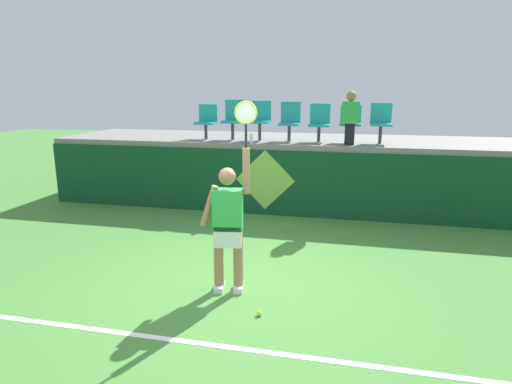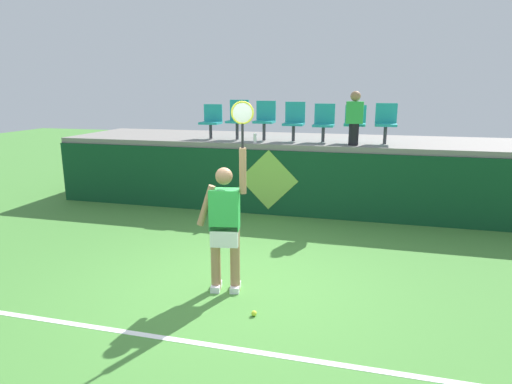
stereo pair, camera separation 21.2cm
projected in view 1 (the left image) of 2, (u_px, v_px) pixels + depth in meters
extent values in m
plane|color=#478438|center=(240.00, 287.00, 5.89)|extent=(40.00, 40.00, 0.00)
cube|color=#0F4223|center=(283.00, 183.00, 9.14)|extent=(10.82, 0.20, 1.38)
cube|color=gray|center=(292.00, 141.00, 10.14)|extent=(10.82, 2.57, 0.12)
cube|color=white|center=(207.00, 344.00, 4.58)|extent=(9.73, 0.08, 0.01)
cube|color=white|center=(219.00, 287.00, 5.81)|extent=(0.16, 0.28, 0.08)
cube|color=white|center=(239.00, 287.00, 5.80)|extent=(0.16, 0.28, 0.08)
cylinder|color=#A87A56|center=(219.00, 260.00, 5.72)|extent=(0.13, 0.13, 0.86)
cylinder|color=#A87A56|center=(238.00, 260.00, 5.71)|extent=(0.13, 0.13, 0.86)
cube|color=white|center=(228.00, 235.00, 5.63)|extent=(0.39, 0.28, 0.28)
cube|color=green|center=(228.00, 210.00, 5.55)|extent=(0.41, 0.28, 0.53)
sphere|color=#A87A56|center=(227.00, 176.00, 5.45)|extent=(0.22, 0.22, 0.22)
cylinder|color=#A87A56|center=(209.00, 206.00, 5.56)|extent=(0.27, 0.13, 0.55)
cylinder|color=#A87A56|center=(246.00, 171.00, 5.42)|extent=(0.09, 0.09, 0.58)
cylinder|color=black|center=(246.00, 136.00, 5.32)|extent=(0.03, 0.03, 0.30)
torus|color=gold|center=(246.00, 113.00, 5.26)|extent=(0.28, 0.07, 0.28)
ellipsoid|color=silver|center=(246.00, 113.00, 5.26)|extent=(0.24, 0.06, 0.24)
sphere|color=#D1E533|center=(259.00, 313.00, 5.15)|extent=(0.07, 0.07, 0.07)
cylinder|color=white|center=(251.00, 138.00, 9.15)|extent=(0.07, 0.07, 0.21)
cylinder|color=#38383D|center=(206.00, 132.00, 9.93)|extent=(0.07, 0.07, 0.33)
cube|color=teal|center=(206.00, 123.00, 9.89)|extent=(0.44, 0.42, 0.05)
cube|color=teal|center=(208.00, 113.00, 10.01)|extent=(0.44, 0.04, 0.39)
cylinder|color=#38383D|center=(233.00, 131.00, 9.79)|extent=(0.07, 0.07, 0.38)
cube|color=teal|center=(233.00, 122.00, 9.74)|extent=(0.44, 0.42, 0.05)
cube|color=teal|center=(235.00, 110.00, 9.86)|extent=(0.44, 0.04, 0.46)
cylinder|color=#38383D|center=(260.00, 132.00, 9.65)|extent=(0.07, 0.07, 0.38)
cube|color=teal|center=(260.00, 122.00, 9.60)|extent=(0.44, 0.42, 0.05)
cube|color=teal|center=(262.00, 111.00, 9.73)|extent=(0.44, 0.04, 0.43)
cylinder|color=#38383D|center=(289.00, 133.00, 9.52)|extent=(0.07, 0.07, 0.34)
cube|color=teal|center=(289.00, 124.00, 9.47)|extent=(0.44, 0.42, 0.05)
cube|color=teal|center=(291.00, 112.00, 9.59)|extent=(0.44, 0.04, 0.45)
cylinder|color=#38383D|center=(319.00, 134.00, 9.38)|extent=(0.07, 0.07, 0.33)
cube|color=teal|center=(319.00, 125.00, 9.33)|extent=(0.44, 0.42, 0.05)
cube|color=teal|center=(320.00, 114.00, 9.46)|extent=(0.44, 0.04, 0.43)
cylinder|color=#38383D|center=(350.00, 134.00, 9.23)|extent=(0.07, 0.07, 0.36)
cube|color=teal|center=(350.00, 124.00, 9.19)|extent=(0.44, 0.42, 0.05)
cube|color=teal|center=(351.00, 114.00, 9.32)|extent=(0.44, 0.04, 0.38)
cylinder|color=#38383D|center=(380.00, 135.00, 9.10)|extent=(0.07, 0.07, 0.37)
cube|color=teal|center=(381.00, 125.00, 9.05)|extent=(0.44, 0.42, 0.05)
cube|color=teal|center=(381.00, 113.00, 9.18)|extent=(0.44, 0.04, 0.41)
cylinder|color=black|center=(350.00, 134.00, 8.86)|extent=(0.20, 0.20, 0.44)
cube|color=green|center=(351.00, 112.00, 8.76)|extent=(0.34, 0.20, 0.44)
sphere|color=#A87A56|center=(351.00, 96.00, 8.68)|extent=(0.20, 0.20, 0.20)
cube|color=#0F4223|center=(265.00, 215.00, 9.28)|extent=(0.90, 0.01, 0.00)
plane|color=#8CC64C|center=(265.00, 180.00, 9.10)|extent=(1.27, 0.00, 1.27)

